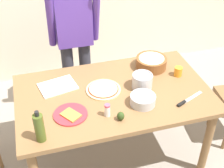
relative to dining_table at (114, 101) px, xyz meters
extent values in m
plane|color=gray|center=(0.00, 0.00, -0.67)|extent=(8.00, 8.00, 0.00)
cube|color=brown|center=(0.00, 0.00, 0.07)|extent=(1.60, 0.96, 0.04)
cylinder|color=brown|center=(0.72, -0.40, -0.31)|extent=(0.07, 0.07, 0.72)
cylinder|color=brown|center=(-0.72, 0.40, -0.31)|extent=(0.07, 0.07, 0.72)
cylinder|color=brown|center=(0.72, 0.40, -0.31)|extent=(0.07, 0.07, 0.72)
cylinder|color=#2D2D38|center=(-0.27, 0.76, -0.24)|extent=(0.12, 0.12, 0.85)
cylinder|color=#2D2D38|center=(-0.09, 0.76, -0.24)|extent=(0.12, 0.12, 0.85)
cube|color=#56389E|center=(-0.18, 0.76, 0.46)|extent=(0.34, 0.20, 0.55)
cylinder|color=#56389E|center=(-0.39, 0.71, 0.46)|extent=(0.07, 0.21, 0.55)
cylinder|color=#56389E|center=(0.03, 0.71, 0.46)|extent=(0.07, 0.21, 0.55)
cylinder|color=brown|center=(1.10, 0.11, -0.44)|extent=(0.04, 0.04, 0.45)
cylinder|color=beige|center=(-0.07, 0.05, 0.10)|extent=(0.29, 0.29, 0.01)
cylinder|color=#B22D1E|center=(-0.07, 0.05, 0.10)|extent=(0.25, 0.25, 0.00)
cylinder|color=beige|center=(-0.07, 0.05, 0.11)|extent=(0.24, 0.24, 0.00)
cylinder|color=red|center=(-0.39, -0.18, 0.10)|extent=(0.26, 0.26, 0.01)
cube|color=#CC8438|center=(-0.39, -0.20, 0.11)|extent=(0.16, 0.17, 0.01)
cylinder|color=brown|center=(0.44, 0.27, 0.14)|extent=(0.28, 0.28, 0.10)
ellipsoid|color=beige|center=(0.44, 0.27, 0.18)|extent=(0.25, 0.25, 0.05)
cylinder|color=#B7B7BC|center=(0.18, -0.20, 0.13)|extent=(0.20, 0.20, 0.08)
cylinder|color=#47561E|center=(-0.63, -0.37, 0.20)|extent=(0.07, 0.07, 0.22)
cylinder|color=black|center=(-0.63, -0.37, 0.33)|extent=(0.03, 0.03, 0.04)
cylinder|color=#B7B7BC|center=(0.25, 0.00, 0.15)|extent=(0.17, 0.17, 0.12)
torus|color=#A5A5AD|center=(0.25, 0.00, 0.21)|extent=(0.17, 0.17, 0.01)
cylinder|color=orange|center=(0.62, 0.08, 0.13)|extent=(0.07, 0.07, 0.08)
cylinder|color=white|center=(-0.12, -0.26, 0.14)|extent=(0.04, 0.04, 0.09)
cylinder|color=#D84C66|center=(-0.12, -0.26, 0.19)|extent=(0.04, 0.04, 0.02)
cube|color=white|center=(-0.44, 0.20, 0.10)|extent=(0.34, 0.28, 0.01)
cube|color=silver|center=(0.60, -0.24, 0.09)|extent=(0.21, 0.11, 0.01)
cube|color=black|center=(0.47, -0.30, 0.10)|extent=(0.09, 0.06, 0.02)
ellipsoid|color=#2D4219|center=(-0.04, -0.33, 0.13)|extent=(0.06, 0.06, 0.07)
camera|label=1|loc=(-0.57, -1.94, 1.67)|focal=49.77mm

